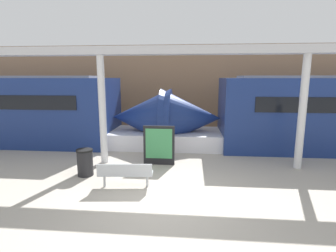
{
  "coord_description": "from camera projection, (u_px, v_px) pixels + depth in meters",
  "views": [
    {
      "loc": [
        0.62,
        -6.1,
        3.12
      ],
      "look_at": [
        -0.22,
        3.15,
        1.4
      ],
      "focal_mm": 28.0,
      "sensor_mm": 36.0,
      "label": 1
    }
  ],
  "objects": [
    {
      "name": "bench_near",
      "position": [
        125.0,
        173.0,
        7.45
      ],
      "size": [
        1.58,
        0.58,
        0.75
      ],
      "rotation": [
        0.0,
        0.0,
        0.1
      ],
      "color": "#ADB2B7",
      "rests_on": "ground_plane"
    },
    {
      "name": "support_column_far",
      "position": [
        302.0,
        113.0,
        8.84
      ],
      "size": [
        0.26,
        0.26,
        3.89
      ],
      "primitive_type": "cylinder",
      "color": "silver",
      "rests_on": "ground_plane"
    },
    {
      "name": "poster_board",
      "position": [
        159.0,
        145.0,
        9.41
      ],
      "size": [
        1.12,
        0.07,
        1.43
      ],
      "color": "black",
      "rests_on": "ground_plane"
    },
    {
      "name": "canopy_beam",
      "position": [
        100.0,
        51.0,
        9.07
      ],
      "size": [
        28.0,
        0.6,
        0.28
      ],
      "primitive_type": "cube",
      "color": "#B7B7BC",
      "rests_on": "support_column_near"
    },
    {
      "name": "support_column_near",
      "position": [
        102.0,
        111.0,
        9.45
      ],
      "size": [
        0.26,
        0.26,
        3.89
      ],
      "primitive_type": "cylinder",
      "color": "silver",
      "rests_on": "ground_plane"
    },
    {
      "name": "ground_plane",
      "position": [
        165.0,
        203.0,
        6.59
      ],
      "size": [
        60.0,
        60.0,
        0.0
      ],
      "primitive_type": "plane",
      "color": "#A8A093"
    },
    {
      "name": "station_wall",
      "position": [
        181.0,
        88.0,
        15.57
      ],
      "size": [
        56.0,
        0.2,
        5.0
      ],
      "primitive_type": "cube",
      "color": "#937051",
      "rests_on": "ground_plane"
    },
    {
      "name": "trash_bin",
      "position": [
        85.0,
        162.0,
        8.41
      ],
      "size": [
        0.52,
        0.52,
        0.87
      ],
      "color": "black",
      "rests_on": "ground_plane"
    }
  ]
}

